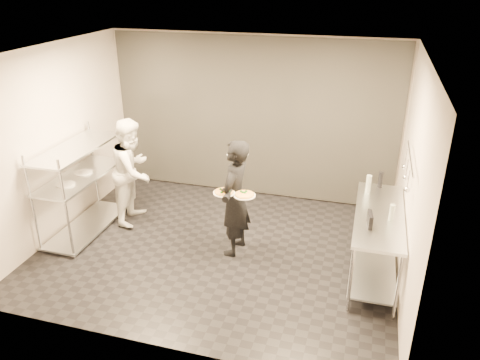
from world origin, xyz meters
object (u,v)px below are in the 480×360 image
(prep_counter, at_px, (377,233))
(waiter, at_px, (235,198))
(pass_rack, at_px, (81,184))
(pizza_plate_far, at_px, (245,195))
(chef, at_px, (133,171))
(pos_monitor, at_px, (370,220))
(pizza_plate_near, at_px, (224,192))
(bottle_clear, at_px, (392,212))
(bottle_green, at_px, (368,184))
(bottle_dark, at_px, (380,180))
(salad_plate, at_px, (238,153))

(prep_counter, relative_size, waiter, 1.07)
(pass_rack, height_order, pizza_plate_far, pass_rack)
(chef, xyz_separation_m, pos_monitor, (3.61, -0.89, 0.16))
(pizza_plate_near, xyz_separation_m, pos_monitor, (1.90, -0.22, -0.01))
(bottle_clear, bearing_deg, pos_monitor, -139.51)
(bottle_green, bearing_deg, bottle_clear, -67.44)
(bottle_green, xyz_separation_m, bottle_dark, (0.16, 0.23, -0.01))
(prep_counter, xyz_separation_m, bottle_green, (-0.17, 0.57, 0.42))
(pass_rack, distance_m, bottle_clear, 4.47)
(pass_rack, relative_size, pizza_plate_near, 5.38)
(waiter, xyz_separation_m, bottle_green, (1.75, 0.54, 0.20))
(waiter, xyz_separation_m, bottle_dark, (1.91, 0.76, 0.19))
(pizza_plate_near, relative_size, bottle_green, 1.16)
(salad_plate, xyz_separation_m, bottle_dark, (1.96, 0.43, -0.36))
(pizza_plate_far, height_order, salad_plate, salad_plate)
(pizza_plate_far, distance_m, bottle_dark, 1.97)
(waiter, relative_size, salad_plate, 5.51)
(bottle_green, height_order, bottle_dark, bottle_green)
(pass_rack, height_order, pos_monitor, pass_rack)
(prep_counter, bearing_deg, pizza_plate_near, -175.94)
(bottle_green, relative_size, bottle_dark, 1.12)
(pass_rack, relative_size, chef, 0.95)
(pizza_plate_far, relative_size, salad_plate, 0.95)
(pass_rack, height_order, bottle_dark, pass_rack)
(pizza_plate_near, bearing_deg, waiter, 63.17)
(waiter, distance_m, bottle_dark, 2.07)
(bottle_clear, distance_m, bottle_dark, 0.96)
(pass_rack, xyz_separation_m, chef, (0.60, 0.53, 0.08))
(pass_rack, relative_size, bottle_green, 6.26)
(salad_plate, bearing_deg, chef, 174.83)
(waiter, relative_size, pizza_plate_far, 5.82)
(pizza_plate_near, distance_m, salad_plate, 0.63)
(chef, relative_size, pizza_plate_far, 5.82)
(waiter, bearing_deg, salad_plate, -164.91)
(pizza_plate_far, bearing_deg, waiter, 132.59)
(pizza_plate_far, bearing_deg, bottle_clear, 0.86)
(waiter, bearing_deg, bottle_clear, 90.82)
(waiter, height_order, bottle_dark, waiter)
(bottle_clear, bearing_deg, pass_rack, 178.09)
(pos_monitor, xyz_separation_m, bottle_dark, (0.11, 1.16, 0.03))
(pos_monitor, bearing_deg, waiter, 160.62)
(pos_monitor, relative_size, bottle_clear, 1.10)
(salad_plate, relative_size, bottle_clear, 1.44)
(pass_rack, height_order, pizza_plate_near, pass_rack)
(pizza_plate_far, xyz_separation_m, bottle_green, (1.55, 0.75, 0.02))
(chef, xyz_separation_m, salad_plate, (1.75, -0.16, 0.55))
(prep_counter, bearing_deg, chef, 172.00)
(chef, xyz_separation_m, bottle_clear, (3.86, -0.68, 0.18))
(waiter, relative_size, bottle_clear, 7.94)
(waiter, height_order, chef, chef)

